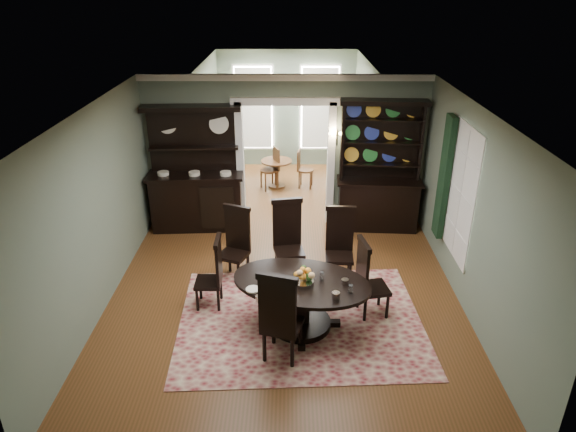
% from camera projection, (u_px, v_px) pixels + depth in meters
% --- Properties ---
extents(room, '(5.51, 6.01, 3.01)m').
position_uv_depth(room, '(284.00, 210.00, 7.40)').
color(room, brown).
rests_on(room, ground).
extents(parlor, '(3.51, 3.50, 3.01)m').
position_uv_depth(parlor, '(286.00, 118.00, 12.39)').
color(parlor, brown).
rests_on(parlor, ground).
extents(doorway_trim, '(2.08, 0.25, 2.57)m').
position_uv_depth(doorway_trim, '(286.00, 146.00, 10.06)').
color(doorway_trim, silver).
rests_on(doorway_trim, floor).
extents(right_window, '(0.15, 1.47, 2.12)m').
position_uv_depth(right_window, '(453.00, 186.00, 8.18)').
color(right_window, white).
rests_on(right_window, wall_right).
extents(wall_sconce, '(0.27, 0.21, 0.21)m').
position_uv_depth(wall_sconce, '(335.00, 134.00, 9.80)').
color(wall_sconce, '#AC842E').
rests_on(wall_sconce, back_wall_right).
extents(rug, '(3.68, 2.92, 0.01)m').
position_uv_depth(rug, '(300.00, 320.00, 7.61)').
color(rug, maroon).
rests_on(rug, floor).
extents(dining_table, '(2.24, 2.24, 0.77)m').
position_uv_depth(dining_table, '(301.00, 295.00, 7.26)').
color(dining_table, black).
rests_on(dining_table, rug).
extents(centerpiece, '(1.48, 0.95, 0.24)m').
position_uv_depth(centerpiece, '(303.00, 279.00, 7.06)').
color(centerpiece, silver).
rests_on(centerpiece, dining_table).
extents(chair_far_left, '(0.60, 0.58, 1.26)m').
position_uv_depth(chair_far_left, '(236.00, 241.00, 8.49)').
color(chair_far_left, black).
rests_on(chair_far_left, rug).
extents(chair_far_mid, '(0.57, 0.55, 1.35)m').
position_uv_depth(chair_far_mid, '(288.00, 236.00, 8.53)').
color(chair_far_mid, black).
rests_on(chair_far_mid, rug).
extents(chair_far_right, '(0.50, 0.47, 1.28)m').
position_uv_depth(chair_far_right, '(340.00, 242.00, 8.42)').
color(chair_far_right, black).
rests_on(chair_far_right, rug).
extents(chair_end_left, '(0.41, 0.45, 1.16)m').
position_uv_depth(chair_end_left, '(214.00, 271.00, 7.71)').
color(chair_end_left, black).
rests_on(chair_end_left, rug).
extents(chair_end_right, '(0.51, 0.53, 1.24)m').
position_uv_depth(chair_end_right, '(368.00, 277.00, 7.49)').
color(chair_end_right, black).
rests_on(chair_end_right, rug).
extents(chair_near, '(0.62, 0.61, 1.38)m').
position_uv_depth(chair_near, '(280.00, 316.00, 6.51)').
color(chair_near, black).
rests_on(chair_near, rug).
extents(sideboard, '(1.90, 0.76, 2.45)m').
position_uv_depth(sideboard, '(196.00, 187.00, 10.13)').
color(sideboard, black).
rests_on(sideboard, floor).
extents(welsh_dresser, '(1.68, 0.70, 2.57)m').
position_uv_depth(welsh_dresser, '(379.00, 184.00, 10.09)').
color(welsh_dresser, black).
rests_on(welsh_dresser, floor).
extents(parlor_table, '(0.73, 0.73, 0.67)m').
position_uv_depth(parlor_table, '(277.00, 170.00, 12.24)').
color(parlor_table, '#502917').
rests_on(parlor_table, parlor_floor).
extents(parlor_chair_left, '(0.48, 0.47, 1.00)m').
position_uv_depth(parlor_chair_left, '(272.00, 167.00, 12.12)').
color(parlor_chair_left, '#502917').
rests_on(parlor_chair_left, parlor_floor).
extents(parlor_chair_right, '(0.41, 0.40, 0.91)m').
position_uv_depth(parlor_chair_right, '(303.00, 168.00, 12.24)').
color(parlor_chair_right, '#502917').
rests_on(parlor_chair_right, parlor_floor).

